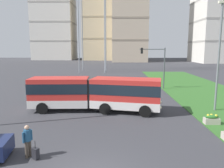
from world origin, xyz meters
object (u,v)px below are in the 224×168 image
object	(u,v)px
articulated_bus	(95,93)
apartment_tower_centre	(129,10)
rolling_suitcase	(36,153)
flower_planter_2	(212,119)
traffic_light_far_right	(156,61)
apartment_tower_west	(54,6)
apartment_tower_eastcentre	(220,12)
streetlight_median	(219,53)
pedestrian_crossing	(28,139)
apartment_tower_westcentre	(100,9)

from	to	relation	value
articulated_bus	apartment_tower_centre	distance (m)	83.25
rolling_suitcase	flower_planter_2	world-z (taller)	rolling_suitcase
traffic_light_far_right	flower_planter_2	bearing A→B (deg)	-84.00
rolling_suitcase	apartment_tower_west	xyz separation A→B (m)	(-27.08, 106.56, 26.83)
flower_planter_2	apartment_tower_eastcentre	distance (m)	87.81
flower_planter_2	apartment_tower_eastcentre	size ratio (longest dim) A/B	0.03
articulated_bus	apartment_tower_eastcentre	bearing A→B (deg)	59.11
articulated_bus	apartment_tower_centre	world-z (taller)	apartment_tower_centre
apartment_tower_eastcentre	apartment_tower_centre	bearing A→B (deg)	170.43
rolling_suitcase	streetlight_median	distance (m)	16.74
articulated_bus	pedestrian_crossing	distance (m)	9.25
pedestrian_crossing	flower_planter_2	bearing A→B (deg)	23.82
rolling_suitcase	traffic_light_far_right	xyz separation A→B (m)	(9.70, 20.10, 3.63)
articulated_bus	streetlight_median	xyz separation A→B (m)	(10.92, 0.08, 3.60)
streetlight_median	apartment_tower_west	xyz separation A→B (m)	(-40.23, 97.44, 21.89)
traffic_light_far_right	apartment_tower_westcentre	world-z (taller)	apartment_tower_westcentre
articulated_bus	pedestrian_crossing	world-z (taller)	articulated_bus
rolling_suitcase	apartment_tower_centre	bearing A→B (deg)	83.50
apartment_tower_westcentre	apartment_tower_centre	bearing A→B (deg)	-46.53
streetlight_median	apartment_tower_centre	distance (m)	82.03
pedestrian_crossing	rolling_suitcase	world-z (taller)	pedestrian_crossing
apartment_tower_centre	flower_planter_2	bearing A→B (deg)	-89.27
pedestrian_crossing	apartment_tower_westcentre	bearing A→B (deg)	91.70
streetlight_median	apartment_tower_westcentre	xyz separation A→B (m)	(-16.67, 94.70, 19.70)
flower_planter_2	traffic_light_far_right	xyz separation A→B (m)	(-1.55, 14.74, 3.52)
articulated_bus	apartment_tower_west	size ratio (longest dim) A/B	0.22
pedestrian_crossing	apartment_tower_eastcentre	size ratio (longest dim) A/B	0.04
traffic_light_far_right	apartment_tower_eastcentre	bearing A→B (deg)	59.68
apartment_tower_west	apartment_tower_eastcentre	size ratio (longest dim) A/B	1.33
articulated_bus	apartment_tower_eastcentre	xyz separation A→B (m)	(44.38, 74.19, 18.76)
apartment_tower_westcentre	apartment_tower_centre	world-z (taller)	apartment_tower_westcentre
flower_planter_2	apartment_tower_west	bearing A→B (deg)	110.75
rolling_suitcase	articulated_bus	bearing A→B (deg)	76.13
rolling_suitcase	streetlight_median	size ratio (longest dim) A/B	0.10
streetlight_median	apartment_tower_centre	bearing A→B (deg)	92.12
traffic_light_far_right	apartment_tower_eastcentre	world-z (taller)	apartment_tower_eastcentre
pedestrian_crossing	apartment_tower_centre	size ratio (longest dim) A/B	0.04
rolling_suitcase	apartment_tower_west	world-z (taller)	apartment_tower_west
apartment_tower_westcentre	streetlight_median	bearing A→B (deg)	-80.01
rolling_suitcase	flower_planter_2	size ratio (longest dim) A/B	0.88
rolling_suitcase	apartment_tower_eastcentre	size ratio (longest dim) A/B	0.02
rolling_suitcase	apartment_tower_west	bearing A→B (deg)	104.26
flower_planter_2	traffic_light_far_right	world-z (taller)	traffic_light_far_right
apartment_tower_centre	traffic_light_far_right	bearing A→B (deg)	-90.39
pedestrian_crossing	apartment_tower_centre	bearing A→B (deg)	83.20
traffic_light_far_right	apartment_tower_centre	distance (m)	71.58
apartment_tower_west	apartment_tower_centre	size ratio (longest dim) A/B	1.23
rolling_suitcase	apartment_tower_eastcentre	bearing A→B (deg)	60.75
rolling_suitcase	apartment_tower_centre	distance (m)	92.52
flower_planter_2	apartment_tower_centre	world-z (taller)	apartment_tower_centre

